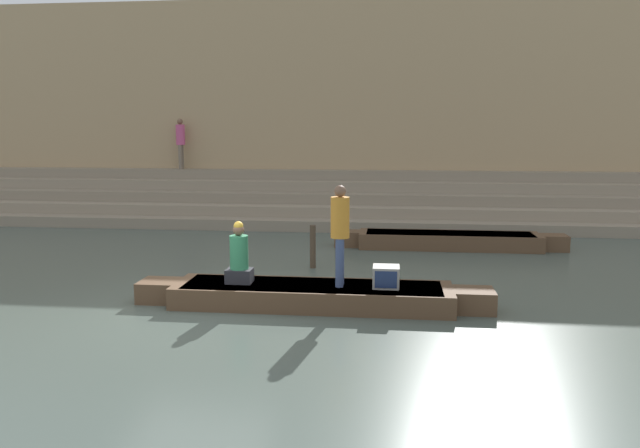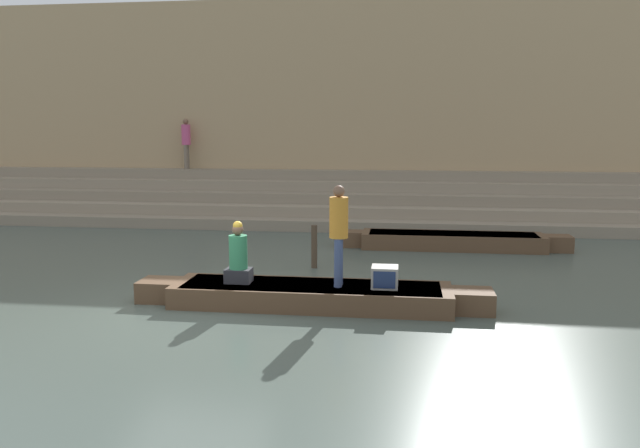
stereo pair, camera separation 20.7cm
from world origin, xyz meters
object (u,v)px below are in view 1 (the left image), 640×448
(moored_boat_shore, at_px, (449,240))
(mooring_post, at_px, (313,247))
(person_standing, at_px, (340,228))
(tv_set, at_px, (386,277))
(person_rowing, at_px, (239,258))
(rowboat_main, at_px, (312,294))
(person_on_steps, at_px, (181,140))

(moored_boat_shore, height_order, mooring_post, mooring_post)
(person_standing, bearing_deg, tv_set, 12.28)
(person_rowing, height_order, mooring_post, person_rowing)
(person_standing, relative_size, tv_set, 3.87)
(person_rowing, height_order, tv_set, person_rowing)
(rowboat_main, height_order, person_on_steps, person_on_steps)
(person_on_steps, bearing_deg, mooring_post, -148.93)
(tv_set, xyz_separation_m, person_on_steps, (-7.34, 10.79, 2.12))
(tv_set, bearing_deg, person_rowing, 177.42)
(person_standing, relative_size, person_rowing, 1.59)
(rowboat_main, bearing_deg, person_rowing, -179.27)
(rowboat_main, xyz_separation_m, person_standing, (0.49, 0.01, 1.20))
(person_standing, xyz_separation_m, mooring_post, (-0.86, 2.98, -0.92))
(moored_boat_shore, bearing_deg, person_on_steps, 148.42)
(person_standing, distance_m, person_rowing, 1.89)
(tv_set, bearing_deg, mooring_post, 117.03)
(tv_set, distance_m, moored_boat_shore, 5.93)
(person_rowing, xyz_separation_m, moored_boat_shore, (4.18, 5.67, -0.62))
(moored_boat_shore, bearing_deg, rowboat_main, -118.63)
(tv_set, height_order, person_on_steps, person_on_steps)
(moored_boat_shore, relative_size, person_on_steps, 3.39)
(person_rowing, relative_size, person_on_steps, 0.63)
(rowboat_main, relative_size, person_rowing, 5.66)
(rowboat_main, bearing_deg, mooring_post, 98.46)
(moored_boat_shore, bearing_deg, tv_set, -107.31)
(moored_boat_shore, bearing_deg, person_rowing, -128.24)
(tv_set, height_order, moored_boat_shore, tv_set)
(rowboat_main, bearing_deg, tv_set, 0.87)
(rowboat_main, relative_size, tv_set, 13.78)
(tv_set, xyz_separation_m, mooring_post, (-1.66, 3.00, -0.08))
(moored_boat_shore, distance_m, mooring_post, 4.22)
(mooring_post, bearing_deg, rowboat_main, -82.96)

